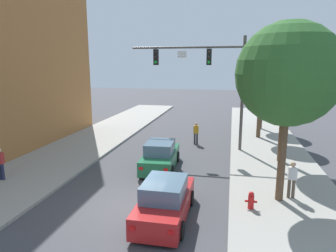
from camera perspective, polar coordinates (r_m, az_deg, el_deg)
ground_plane at (r=13.39m, az=-6.71°, el=-14.63°), size 120.00×120.00×0.00m
sidewalk_right at (r=13.02m, az=22.78°, el=-15.94°), size 5.00×60.00×0.15m
traffic_signal_mast at (r=20.67m, az=7.77°, el=10.06°), size 7.58×0.38×7.50m
car_lead_green at (r=17.46m, az=-1.44°, el=-5.67°), size 2.02×4.33×1.60m
car_following_red at (r=12.04m, az=-0.53°, el=-13.86°), size 1.84×4.24×1.60m
pedestrian_sidewalk_left_walker at (r=17.47m, az=-28.85°, el=-5.97°), size 0.36×0.22×1.64m
pedestrian_crossing_road at (r=22.65m, az=5.26°, el=-1.19°), size 0.36×0.22×1.64m
pedestrian_sidewalk_right_walker at (r=14.36m, az=22.17°, el=-8.98°), size 0.36×0.22×1.64m
fire_hydrant at (r=13.06m, az=15.26°, el=-13.22°), size 0.48×0.24×0.72m
street_tree_nearest at (r=13.16m, az=21.58°, el=8.93°), size 4.18×4.18×7.43m
street_tree_second at (r=18.84m, az=21.38°, el=11.64°), size 3.98×3.98×8.04m
street_tree_third at (r=24.75m, az=17.21°, el=10.71°), size 3.06×3.06×7.18m
street_tree_farthest at (r=28.27m, az=17.34°, el=8.72°), size 2.99×2.99×6.13m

